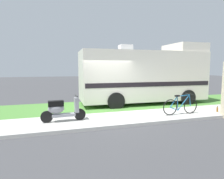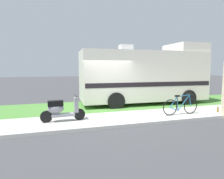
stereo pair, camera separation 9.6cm
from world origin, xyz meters
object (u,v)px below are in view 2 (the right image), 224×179
Objects in this scene: motorhome_rv at (145,75)px; pickup_truck_near at (139,83)px; bicycle at (181,106)px; bottle_spare at (218,110)px; scooter at (61,109)px.

motorhome_rv is 4.22m from pickup_truck_near.
bottle_spare is at bearing -2.85° from bicycle.
pickup_truck_near is at bearing 70.45° from motorhome_rv.
scooter reaches higher than bottle_spare.
pickup_truck_near is at bearing 94.92° from bottle_spare.
scooter is (-4.89, -2.92, -1.12)m from motorhome_rv.
scooter is 0.96× the size of bicycle.
motorhome_rv is 5.80m from scooter.
bicycle is (4.97, -0.38, -0.07)m from scooter.
bicycle is at bearing -4.42° from scooter.
scooter is 9.28m from pickup_truck_near.
bicycle is at bearing -100.23° from pickup_truck_near.
motorhome_rv reaches higher than pickup_truck_near.
scooter is at bearing 175.58° from bicycle.
motorhome_rv is at bearing 30.82° from scooter.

